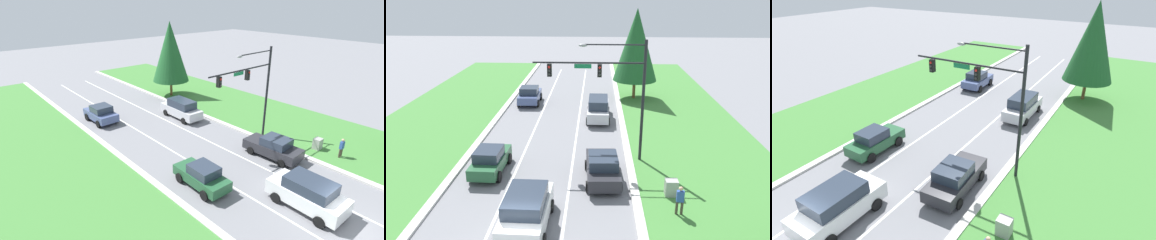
% 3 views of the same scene
% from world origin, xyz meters
% --- Properties ---
extents(lane_stripe_inner_left, '(0.14, 81.00, 0.01)m').
position_xyz_m(lane_stripe_inner_left, '(-1.80, 0.00, 0.00)').
color(lane_stripe_inner_left, white).
rests_on(lane_stripe_inner_left, ground_plane).
extents(traffic_signal_mast, '(7.26, 0.41, 8.23)m').
position_xyz_m(traffic_signal_mast, '(4.38, 10.33, 5.44)').
color(traffic_signal_mast, black).
rests_on(traffic_signal_mast, ground_plane).
extents(forest_sedan, '(2.02, 4.23, 1.70)m').
position_xyz_m(forest_sedan, '(-3.37, 8.09, 0.85)').
color(forest_sedan, '#235633').
rests_on(forest_sedan, ground_plane).
extents(charcoal_sedan, '(2.29, 4.66, 1.72)m').
position_xyz_m(charcoal_sedan, '(3.79, 7.41, 0.85)').
color(charcoal_sedan, '#28282D').
rests_on(charcoal_sedan, ground_plane).
extents(white_suv, '(2.31, 4.69, 1.98)m').
position_xyz_m(white_suv, '(0.01, 2.32, 1.02)').
color(white_suv, white).
rests_on(white_suv, ground_plane).
extents(slate_blue_sedan, '(2.24, 4.22, 1.80)m').
position_xyz_m(slate_blue_sedan, '(-3.45, 23.38, 0.91)').
color(slate_blue_sedan, '#475684').
rests_on(slate_blue_sedan, ground_plane).
extents(silver_suv, '(2.11, 5.09, 2.01)m').
position_xyz_m(silver_suv, '(3.54, 18.87, 1.02)').
color(silver_suv, silver).
rests_on(silver_suv, ground_plane).
extents(utility_cabinet, '(0.70, 0.60, 1.02)m').
position_xyz_m(utility_cabinet, '(7.66, 5.66, 0.51)').
color(utility_cabinet, '#9E9E99').
rests_on(utility_cabinet, ground_plane).
extents(conifer_near_right_tree, '(4.58, 4.58, 9.40)m').
position_xyz_m(conifer_near_right_tree, '(7.36, 25.70, 5.73)').
color(conifer_near_right_tree, brown).
rests_on(conifer_near_right_tree, ground_plane).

